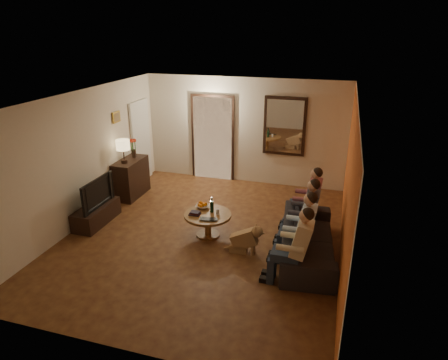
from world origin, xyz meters
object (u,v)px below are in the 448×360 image
(person_a, at_px, (297,250))
(person_d, at_px, (308,202))
(dresser, at_px, (131,178))
(wine_bottle, at_px, (212,204))
(dog, at_px, (244,238))
(coffee_table, at_px, (208,225))
(person_b, at_px, (301,231))
(tv, at_px, (94,192))
(sofa, at_px, (308,238))
(tv_stand, at_px, (96,214))
(laptop, at_px, (208,220))
(person_c, at_px, (305,216))
(bowl, at_px, (203,206))
(table_lamp, at_px, (123,151))

(person_a, distance_m, person_d, 1.80)
(dresser, distance_m, wine_bottle, 2.66)
(dog, height_order, coffee_table, dog)
(person_b, bearing_deg, dresser, 156.71)
(tv, relative_size, sofa, 0.46)
(tv_stand, relative_size, person_a, 0.93)
(sofa, relative_size, laptop, 6.70)
(person_c, bearing_deg, dresser, 164.17)
(bowl, bearing_deg, laptop, -60.75)
(tv, distance_m, coffee_table, 2.36)
(tv_stand, distance_m, sofa, 4.19)
(person_a, relative_size, dog, 2.14)
(table_lamp, distance_m, dog, 3.56)
(table_lamp, relative_size, person_a, 0.45)
(dog, bearing_deg, dresser, 149.04)
(sofa, relative_size, dog, 3.94)
(laptop, bearing_deg, tv_stand, 168.18)
(tv_stand, bearing_deg, laptop, -2.97)
(sofa, distance_m, person_c, 0.42)
(laptop, bearing_deg, sofa, -4.95)
(person_a, xyz_separation_m, person_b, (0.00, 0.60, 0.00))
(sofa, bearing_deg, table_lamp, 67.37)
(sofa, xyz_separation_m, laptop, (-1.77, -0.12, 0.14))
(coffee_table, height_order, bowl, bowl)
(sofa, height_order, person_b, person_b)
(person_b, bearing_deg, tv_stand, 175.73)
(tv, height_order, coffee_table, tv)
(dresser, xyz_separation_m, wine_bottle, (2.37, -1.20, 0.17))
(person_a, xyz_separation_m, wine_bottle, (-1.72, 1.16, 0.01))
(table_lamp, bearing_deg, laptop, -29.36)
(person_c, bearing_deg, tv, -175.87)
(person_c, distance_m, dog, 1.15)
(person_a, bearing_deg, laptop, 154.97)
(tv_stand, bearing_deg, dog, -4.48)
(tv, bearing_deg, bowl, -80.06)
(bowl, bearing_deg, sofa, -10.49)
(tv_stand, xyz_separation_m, person_b, (4.09, -0.31, 0.41))
(sofa, bearing_deg, wine_bottle, 75.74)
(dog, height_order, bowl, dog)
(person_a, bearing_deg, wine_bottle, 146.01)
(sofa, bearing_deg, person_d, 0.20)
(person_d, xyz_separation_m, wine_bottle, (-1.72, -0.64, 0.01))
(tv_stand, bearing_deg, tv, 90.00)
(person_c, height_order, dog, person_c)
(person_c, xyz_separation_m, coffee_table, (-1.77, -0.14, -0.38))
(table_lamp, xyz_separation_m, person_a, (4.09, -2.14, -0.54))
(dresser, relative_size, tv_stand, 0.88)
(table_lamp, bearing_deg, dog, -25.35)
(coffee_table, xyz_separation_m, wine_bottle, (0.05, 0.10, 0.38))
(coffee_table, height_order, wine_bottle, wine_bottle)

